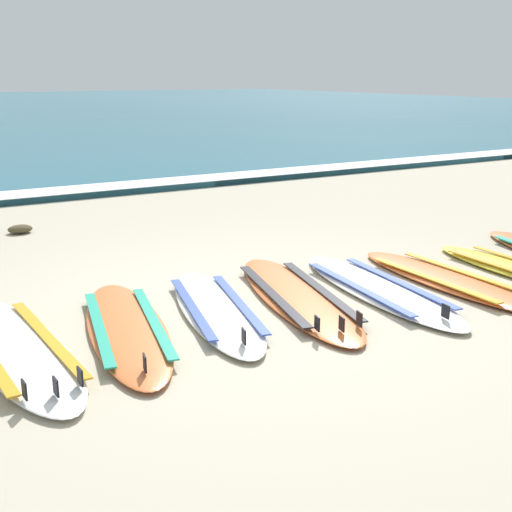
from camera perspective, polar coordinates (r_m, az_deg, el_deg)
The scene contains 10 objects.
ground_plane at distance 5.82m, azimuth 0.07°, elevation -4.32°, with size 80.00×80.00×0.00m, color #B7AD93.
wave_foam_strip at distance 11.40m, azimuth -16.31°, elevation 4.98°, with size 80.00×0.77×0.11m, color white.
surfboard_1 at distance 5.19m, azimuth -19.33°, elevation -7.25°, with size 0.67×2.46×0.18m.
surfboard_2 at distance 5.36m, azimuth -10.74°, elevation -5.91°, with size 1.08×2.37×0.18m.
surfboard_3 at distance 5.68m, azimuth -3.38°, elevation -4.43°, with size 1.09×2.28×0.18m.
surfboard_4 at distance 6.02m, azimuth 3.39°, elevation -3.31°, with size 1.22×2.58×0.18m.
surfboard_5 at distance 6.30m, azimuth 10.14°, elevation -2.68°, with size 0.91×2.46×0.18m.
surfboard_6 at distance 6.72m, azimuth 15.73°, elevation -1.90°, with size 0.66×2.34×0.18m.
surfboard_7 at distance 7.32m, azimuth 20.54°, elevation -0.92°, with size 0.64×2.00×0.18m.
seaweed_clump_near_shoreline at distance 8.97m, azimuth -19.07°, elevation 2.14°, with size 0.30×0.24×0.10m, color #4C4228.
Camera 1 is at (-2.84, -4.69, 1.93)m, focal length 47.99 mm.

